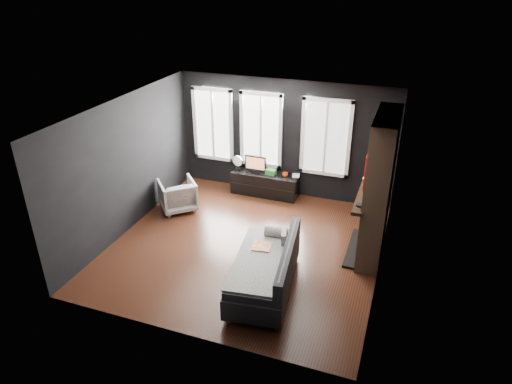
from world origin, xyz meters
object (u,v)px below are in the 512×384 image
(media_console, at_px, (265,184))
(monitor, at_px, (256,163))
(sofa, at_px, (264,266))
(armchair, at_px, (177,194))
(mug, at_px, (285,174))
(mantel_vase, at_px, (368,178))
(book, at_px, (292,171))

(media_console, bearing_deg, monitor, -175.95)
(sofa, bearing_deg, armchair, 136.14)
(mug, bearing_deg, mantel_vase, -31.20)
(armchair, bearing_deg, media_console, 177.92)
(mug, distance_m, book, 0.18)
(media_console, height_order, mug, mug)
(media_console, height_order, book, book)
(book, bearing_deg, mantel_vase, -35.39)
(armchair, relative_size, book, 3.38)
(book, xyz_separation_m, mantel_vase, (1.79, -1.27, 0.66))
(mug, relative_size, book, 0.57)
(media_console, xyz_separation_m, mantel_vase, (2.41, -1.19, 1.05))
(mug, xyz_separation_m, mantel_vase, (1.93, -1.17, 0.71))
(sofa, height_order, monitor, monitor)
(armchair, height_order, book, book)
(media_console, height_order, monitor, monitor)
(monitor, relative_size, mantel_vase, 2.93)
(armchair, distance_m, book, 2.64)
(armchair, height_order, mug, armchair)
(sofa, xyz_separation_m, mug, (-0.62, 3.31, 0.16))
(monitor, height_order, book, monitor)
(mug, height_order, book, book)
(monitor, relative_size, book, 2.34)
(sofa, height_order, mantel_vase, mantel_vase)
(sofa, bearing_deg, book, 90.55)
(media_console, distance_m, mug, 0.59)
(monitor, bearing_deg, sofa, -67.28)
(book, bearing_deg, media_console, -172.91)
(armchair, height_order, media_console, armchair)
(monitor, bearing_deg, media_console, 4.42)
(mug, bearing_deg, armchair, -147.53)
(book, bearing_deg, sofa, -82.08)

